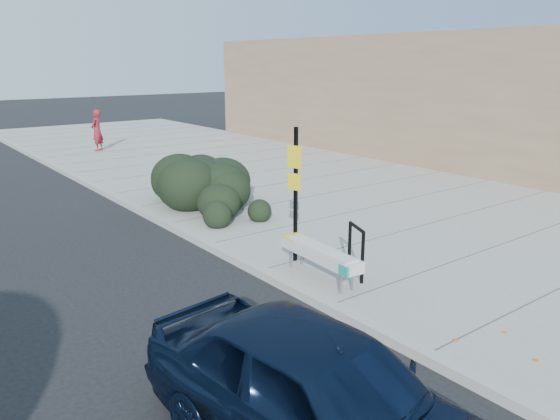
% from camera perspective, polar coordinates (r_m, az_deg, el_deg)
% --- Properties ---
extents(ground, '(120.00, 120.00, 0.00)m').
position_cam_1_polar(ground, '(9.41, 5.45, -10.63)').
color(ground, black).
rests_on(ground, ground).
extents(sidewalk_near, '(11.20, 50.00, 0.15)m').
position_cam_1_polar(sidewalk_near, '(16.47, 7.98, 0.99)').
color(sidewalk_near, gray).
rests_on(sidewalk_near, ground).
extents(curb_near, '(0.22, 50.00, 0.17)m').
position_cam_1_polar(curb_near, '(13.21, -9.43, -2.63)').
color(curb_near, '#9E9E99').
rests_on(curb_near, ground).
extents(bench, '(0.56, 2.05, 0.61)m').
position_cam_1_polar(bench, '(10.22, 4.19, -4.59)').
color(bench, gray).
rests_on(bench, sidewalk_near).
extents(bike_rack, '(0.31, 0.65, 1.01)m').
position_cam_1_polar(bike_rack, '(10.32, 7.95, -3.77)').
color(bike_rack, black).
rests_on(bike_rack, sidewalk_near).
extents(sign_post, '(0.15, 0.31, 2.73)m').
position_cam_1_polar(sign_post, '(10.80, 1.60, 2.40)').
color(sign_post, black).
rests_on(sign_post, sidewalk_near).
extents(hedge, '(3.51, 4.59, 1.54)m').
position_cam_1_polar(hedge, '(15.32, -7.05, 3.19)').
color(hedge, black).
rests_on(hedge, sidewalk_near).
extents(sedan_navy, '(2.38, 4.67, 1.52)m').
position_cam_1_polar(sedan_navy, '(5.95, 4.31, -18.90)').
color(sedan_navy, black).
rests_on(sedan_navy, ground).
extents(pedestrian, '(0.80, 0.78, 1.86)m').
position_cam_1_polar(pedestrian, '(26.22, -18.58, 7.89)').
color(pedestrian, maroon).
rests_on(pedestrian, sidewalk_near).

